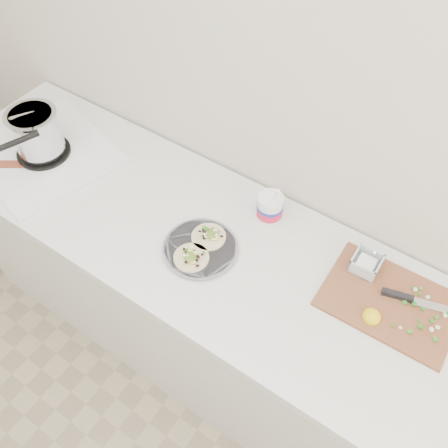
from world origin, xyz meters
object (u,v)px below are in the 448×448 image
Objects in this scene: taco_plate at (200,247)px; cutboard at (390,297)px; stove at (39,140)px; bacon_plate at (21,166)px; tub at (271,207)px.

cutboard reaches higher than taco_plate.
stove is 1.41m from cutboard.
bacon_plate is (-1.43, -0.26, -0.01)m from cutboard.
stove is at bearing -175.13° from cutboard.
taco_plate reaches higher than bacon_plate.
tub is at bearing 28.72° from stove.
tub is (0.91, 0.23, -0.02)m from stove.
cutboard reaches higher than bacon_plate.
tub is at bearing 64.02° from taco_plate.
stove is 2.94× the size of tub.
bacon_plate is (-0.03, -0.10, -0.08)m from stove.
cutboard is at bearing 21.08° from stove.
bacon_plate is at bearing -160.79° from tub.
stove is 0.79m from taco_plate.
tub is 1.00m from bacon_plate.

